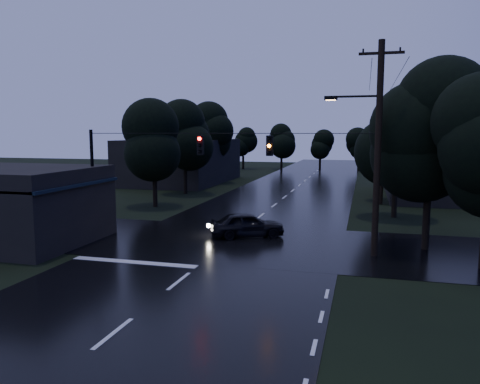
% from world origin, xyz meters
% --- Properties ---
extents(ground, '(160.00, 160.00, 0.00)m').
position_xyz_m(ground, '(0.00, 0.00, 0.00)').
color(ground, black).
rests_on(ground, ground).
extents(main_road, '(12.00, 120.00, 0.02)m').
position_xyz_m(main_road, '(0.00, 30.00, 0.00)').
color(main_road, black).
rests_on(main_road, ground).
extents(cross_street, '(60.00, 9.00, 0.02)m').
position_xyz_m(cross_street, '(0.00, 12.00, 0.00)').
color(cross_street, black).
rests_on(cross_street, ground).
extents(building_far_right, '(10.00, 14.00, 4.40)m').
position_xyz_m(building_far_right, '(14.00, 34.00, 2.20)').
color(building_far_right, black).
rests_on(building_far_right, ground).
extents(building_far_left, '(10.00, 16.00, 5.00)m').
position_xyz_m(building_far_left, '(-14.00, 40.00, 2.50)').
color(building_far_left, black).
rests_on(building_far_left, ground).
extents(utility_pole_main, '(3.50, 0.30, 10.00)m').
position_xyz_m(utility_pole_main, '(7.41, 11.00, 5.26)').
color(utility_pole_main, black).
rests_on(utility_pole_main, ground).
extents(utility_pole_far, '(2.00, 0.30, 7.50)m').
position_xyz_m(utility_pole_far, '(8.30, 28.00, 3.88)').
color(utility_pole_far, black).
rests_on(utility_pole_far, ground).
extents(anchor_pole_left, '(0.18, 0.18, 6.00)m').
position_xyz_m(anchor_pole_left, '(-7.50, 11.00, 3.00)').
color(anchor_pole_left, black).
rests_on(anchor_pole_left, ground).
extents(span_signals, '(15.00, 0.37, 1.12)m').
position_xyz_m(span_signals, '(0.56, 10.99, 5.24)').
color(span_signals, black).
rests_on(span_signals, ground).
extents(tree_corner_near, '(4.48, 4.48, 9.44)m').
position_xyz_m(tree_corner_near, '(10.00, 13.00, 5.99)').
color(tree_corner_near, black).
rests_on(tree_corner_near, ground).
extents(tree_left_a, '(3.92, 3.92, 8.26)m').
position_xyz_m(tree_left_a, '(-9.00, 22.00, 5.24)').
color(tree_left_a, black).
rests_on(tree_left_a, ground).
extents(tree_left_b, '(4.20, 4.20, 8.85)m').
position_xyz_m(tree_left_b, '(-9.60, 30.00, 5.62)').
color(tree_left_b, black).
rests_on(tree_left_b, ground).
extents(tree_left_c, '(4.48, 4.48, 9.44)m').
position_xyz_m(tree_left_c, '(-10.20, 40.00, 5.99)').
color(tree_left_c, black).
rests_on(tree_left_c, ground).
extents(tree_right_a, '(4.20, 4.20, 8.85)m').
position_xyz_m(tree_right_a, '(9.00, 22.00, 5.62)').
color(tree_right_a, black).
rests_on(tree_right_a, ground).
extents(tree_right_b, '(4.48, 4.48, 9.44)m').
position_xyz_m(tree_right_b, '(9.60, 30.00, 5.99)').
color(tree_right_b, black).
rests_on(tree_right_b, ground).
extents(tree_right_c, '(4.76, 4.76, 10.03)m').
position_xyz_m(tree_right_c, '(10.20, 40.00, 6.37)').
color(tree_right_c, black).
rests_on(tree_right_c, ground).
extents(car, '(4.47, 3.26, 1.41)m').
position_xyz_m(car, '(0.66, 13.41, 0.71)').
color(car, black).
rests_on(car, ground).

